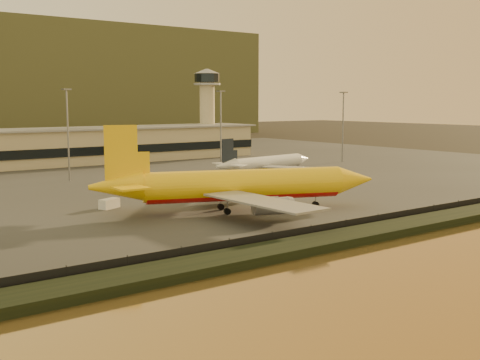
# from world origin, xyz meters

# --- Properties ---
(ground) EXTENTS (900.00, 900.00, 0.00)m
(ground) POSITION_xyz_m (0.00, 0.00, 0.00)
(ground) COLOR black
(ground) RESTS_ON ground
(embankment) EXTENTS (320.00, 7.00, 1.40)m
(embankment) POSITION_xyz_m (0.00, -17.00, 0.70)
(embankment) COLOR black
(embankment) RESTS_ON ground
(tarmac) EXTENTS (320.00, 220.00, 0.20)m
(tarmac) POSITION_xyz_m (0.00, 95.00, 0.10)
(tarmac) COLOR #2D2D2D
(tarmac) RESTS_ON ground
(perimeter_fence) EXTENTS (300.00, 0.05, 2.20)m
(perimeter_fence) POSITION_xyz_m (0.00, -13.00, 1.30)
(perimeter_fence) COLOR black
(perimeter_fence) RESTS_ON tarmac
(terminal_building) EXTENTS (202.00, 25.00, 12.60)m
(terminal_building) POSITION_xyz_m (-14.52, 125.55, 6.25)
(terminal_building) COLOR tan
(terminal_building) RESTS_ON tarmac
(control_tower) EXTENTS (11.20, 11.20, 35.50)m
(control_tower) POSITION_xyz_m (70.00, 131.00, 21.66)
(control_tower) COLOR tan
(control_tower) RESTS_ON tarmac
(apron_light_masts) EXTENTS (152.20, 12.20, 25.40)m
(apron_light_masts) POSITION_xyz_m (15.00, 75.00, 15.70)
(apron_light_masts) COLOR slate
(apron_light_masts) RESTS_ON tarmac
(dhl_cargo_jet) EXTENTS (56.48, 53.53, 17.48)m
(dhl_cargo_jet) POSITION_xyz_m (-0.37, 13.74, 5.42)
(dhl_cargo_jet) COLOR yellow
(dhl_cargo_jet) RESTS_ON tarmac
(white_narrowbody_jet) EXTENTS (40.06, 38.79, 11.51)m
(white_narrowbody_jet) POSITION_xyz_m (42.79, 58.25, 3.64)
(white_narrowbody_jet) COLOR silver
(white_narrowbody_jet) RESTS_ON tarmac
(gse_vehicle_yellow) EXTENTS (4.71, 2.97, 1.96)m
(gse_vehicle_yellow) POSITION_xyz_m (15.89, 22.85, 1.18)
(gse_vehicle_yellow) COLOR yellow
(gse_vehicle_yellow) RESTS_ON tarmac
(gse_vehicle_white) EXTENTS (4.86, 3.66, 1.99)m
(gse_vehicle_white) POSITION_xyz_m (-19.76, 32.49, 1.20)
(gse_vehicle_white) COLOR silver
(gse_vehicle_white) RESTS_ON tarmac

